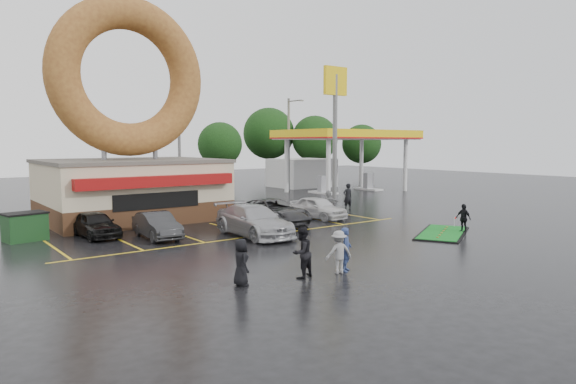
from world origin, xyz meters
TOP-DOWN VIEW (x-y plane):
  - ground at (0.00, 0.00)m, footprint 120.00×120.00m
  - donut_shop at (-3.00, 12.97)m, footprint 10.20×8.70m
  - gas_station at (20.00, 20.94)m, footprint 12.30×13.65m
  - shell_sign at (13.00, 12.00)m, footprint 2.20×0.36m
  - streetlight_mid at (4.00, 20.92)m, footprint 0.40×2.21m
  - streetlight_right at (16.00, 21.92)m, footprint 0.40×2.21m
  - tree_far_a at (26.00, 30.00)m, footprint 5.60×5.60m
  - tree_far_b at (32.00, 28.00)m, footprint 4.90×4.90m
  - tree_far_c at (22.00, 34.00)m, footprint 6.30×6.30m
  - tree_far_d at (14.00, 32.00)m, footprint 4.90×4.90m
  - car_black at (-6.69, 8.00)m, footprint 1.77×3.93m
  - car_dgrey at (-4.34, 5.85)m, footprint 1.57×3.97m
  - car_silver at (-0.16, 3.50)m, footprint 2.38×5.46m
  - car_grey at (2.76, 5.90)m, footprint 2.56×5.35m
  - car_white at (6.25, 6.08)m, footprint 1.97×4.20m
  - person_blue at (-1.37, -4.54)m, footprint 0.71×0.67m
  - person_blackjkt at (-3.28, -4.31)m, footprint 1.01×0.87m
  - person_hoodie at (-1.83, -4.65)m, footprint 1.14×0.86m
  - person_bystander at (-5.49, -3.87)m, footprint 0.61×0.83m
  - person_cameraman at (9.16, -2.33)m, footprint 0.44×0.92m
  - person_walker_near at (8.26, 7.35)m, footprint 1.40×1.31m
  - person_walker_far at (10.51, 7.86)m, footprint 0.76×0.58m
  - dumpster at (-9.70, 9.07)m, footprint 2.00×1.53m
  - putting_green at (8.03, -1.88)m, footprint 5.43×4.28m

SIDE VIEW (x-z plane):
  - ground at x=0.00m, z-range 0.00..0.00m
  - putting_green at x=8.03m, z-range -0.27..0.35m
  - car_dgrey at x=-4.34m, z-range 0.00..1.29m
  - dumpster at x=-9.70m, z-range 0.00..1.30m
  - car_black at x=-6.69m, z-range 0.00..1.31m
  - car_white at x=6.25m, z-range 0.00..1.39m
  - car_grey at x=2.76m, z-range 0.00..1.47m
  - person_cameraman at x=9.16m, z-range 0.00..1.53m
  - car_silver at x=-0.16m, z-range 0.00..1.56m
  - person_hoodie at x=-1.83m, z-range 0.00..1.57m
  - person_bystander at x=-5.49m, z-range 0.00..1.57m
  - person_walker_near at x=8.26m, z-range 0.00..1.57m
  - person_blue at x=-1.37m, z-range 0.00..1.62m
  - person_blackjkt at x=-3.28m, z-range 0.00..1.80m
  - person_walker_far at x=10.51m, z-range 0.00..1.89m
  - gas_station at x=20.00m, z-range 0.75..6.65m
  - donut_shop at x=-3.00m, z-range -2.29..11.21m
  - tree_far_b at x=32.00m, z-range 1.03..8.03m
  - tree_far_d at x=14.00m, z-range 1.03..8.03m
  - streetlight_mid at x=4.00m, z-range 0.28..9.28m
  - streetlight_right at x=16.00m, z-range 0.28..9.28m
  - tree_far_a at x=26.00m, z-range 1.18..9.18m
  - tree_far_c at x=22.00m, z-range 1.34..10.34m
  - shell_sign at x=13.00m, z-range 2.08..12.68m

